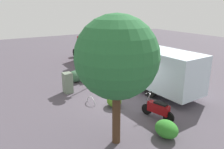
% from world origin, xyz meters
% --- Properties ---
extents(ground_plane, '(60.00, 60.00, 0.00)m').
position_xyz_m(ground_plane, '(0.00, 0.00, 0.00)').
color(ground_plane, '#4E4751').
extents(box_truck_near, '(7.58, 2.54, 2.75)m').
position_xyz_m(box_truck_near, '(0.19, -2.68, 1.55)').
color(box_truck_near, black).
rests_on(box_truck_near, ground).
extents(box_truck_far, '(7.60, 2.49, 3.04)m').
position_xyz_m(box_truck_far, '(7.97, -2.95, 1.66)').
color(box_truck_far, black).
rests_on(box_truck_far, ground).
extents(motorcycle, '(1.78, 0.72, 1.20)m').
position_xyz_m(motorcycle, '(-2.67, -0.31, 0.52)').
color(motorcycle, black).
rests_on(motorcycle, ground).
extents(stop_sign, '(0.71, 0.33, 3.00)m').
position_xyz_m(stop_sign, '(2.92, 0.80, 2.00)').
color(stop_sign, '#9E9EA3').
rests_on(stop_sign, ground).
extents(street_tree, '(3.10, 3.10, 5.08)m').
position_xyz_m(street_tree, '(-3.24, 2.46, 3.50)').
color(street_tree, '#47301E').
rests_on(street_tree, ground).
extents(utility_cabinet, '(0.59, 0.52, 1.30)m').
position_xyz_m(utility_cabinet, '(2.87, 2.18, 0.65)').
color(utility_cabinet, slate).
rests_on(utility_cabinet, ground).
extents(bike_rack_hoop, '(0.85, 0.14, 0.85)m').
position_xyz_m(bike_rack_hoop, '(0.59, 1.68, 0.00)').
color(bike_rack_hoop, '#B7B7BC').
rests_on(bike_rack_hoop, ground).
extents(shrub_near_sign, '(1.19, 0.97, 0.81)m').
position_xyz_m(shrub_near_sign, '(4.59, 0.93, 0.40)').
color(shrub_near_sign, '#376042').
rests_on(shrub_near_sign, ground).
extents(shrub_mid_verge, '(0.92, 0.75, 0.62)m').
position_xyz_m(shrub_mid_verge, '(-0.40, 0.78, 0.31)').
color(shrub_mid_verge, '#4A8322').
rests_on(shrub_mid_verge, ground).
extents(shrub_by_tree, '(1.06, 0.87, 0.72)m').
position_xyz_m(shrub_by_tree, '(-4.03, 0.47, 0.36)').
color(shrub_by_tree, '#318329').
rests_on(shrub_by_tree, ground).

